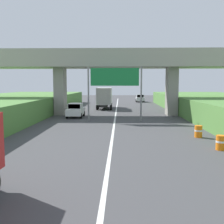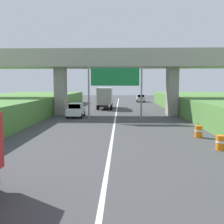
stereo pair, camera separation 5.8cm
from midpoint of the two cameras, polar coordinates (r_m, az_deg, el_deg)
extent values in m
cube|color=white|center=(28.24, 0.65, -2.20)|extent=(0.20, 96.42, 0.01)
cube|color=#9E998E|center=(35.12, 0.91, 10.31)|extent=(40.00, 4.80, 1.10)
cube|color=#9E998E|center=(33.01, 0.85, 12.52)|extent=(40.00, 0.36, 1.10)
cube|color=#9E998E|center=(37.42, 0.98, 11.73)|extent=(40.00, 0.36, 1.10)
cube|color=gray|center=(35.89, -10.82, 4.33)|extent=(1.30, 2.20, 6.14)
cube|color=gray|center=(35.65, 12.71, 4.29)|extent=(1.30, 2.20, 6.14)
cylinder|color=slate|center=(29.15, -4.93, 3.79)|extent=(0.18, 0.18, 5.84)
cylinder|color=slate|center=(29.03, 6.34, 3.76)|extent=(0.18, 0.18, 5.84)
cube|color=#167238|center=(28.94, 0.70, 7.49)|extent=(5.20, 0.12, 1.90)
cube|color=white|center=(28.93, 0.70, 7.49)|extent=(4.89, 0.01, 1.67)
cube|color=black|center=(44.44, -1.40, 1.61)|extent=(1.10, 7.30, 0.36)
cube|color=black|center=(46.96, -1.22, 3.34)|extent=(2.10, 2.10, 2.10)
cube|color=#2D3842|center=(47.96, -1.15, 3.75)|extent=(1.89, 0.06, 0.90)
cube|color=silver|center=(43.31, -1.48, 3.46)|extent=(2.30, 5.20, 2.60)
cube|color=#A8A8A4|center=(40.73, -1.70, 3.30)|extent=(2.21, 0.04, 2.50)
cylinder|color=black|center=(47.10, -2.39, 1.63)|extent=(0.30, 0.96, 0.96)
cylinder|color=black|center=(47.00, -0.03, 1.62)|extent=(0.30, 0.96, 0.96)
cylinder|color=black|center=(42.06, -3.05, 1.11)|extent=(0.30, 0.96, 0.96)
cylinder|color=black|center=(41.93, -0.13, 1.11)|extent=(0.30, 0.96, 0.96)
cylinder|color=black|center=(43.74, -2.86, 1.30)|extent=(0.30, 0.96, 0.96)
cylinder|color=black|center=(43.62, -0.05, 1.29)|extent=(0.30, 0.96, 0.96)
cube|color=silver|center=(32.91, -7.61, 0.12)|extent=(1.76, 4.10, 0.76)
cube|color=silver|center=(32.70, -7.67, 1.32)|extent=(1.56, 1.90, 0.64)
cube|color=#2D3842|center=(31.80, -7.94, 1.19)|extent=(1.44, 0.06, 0.54)
cylinder|color=black|center=(34.33, -8.60, -0.29)|extent=(0.22, 0.64, 0.64)
cylinder|color=black|center=(34.07, -5.89, -0.30)|extent=(0.22, 0.64, 0.64)
cylinder|color=black|center=(31.85, -9.43, -0.78)|extent=(0.22, 0.64, 0.64)
cylinder|color=black|center=(31.57, -6.51, -0.80)|extent=(0.22, 0.64, 0.64)
cube|color=#B2B5B7|center=(61.43, 6.12, 2.80)|extent=(1.76, 4.10, 0.76)
cube|color=#B2B5B7|center=(61.24, 6.14, 3.44)|extent=(1.56, 1.90, 0.64)
cube|color=#2D3842|center=(60.33, 6.20, 3.41)|extent=(1.44, 0.06, 0.54)
cylinder|color=black|center=(62.66, 5.28, 2.52)|extent=(0.22, 0.64, 0.64)
cylinder|color=black|center=(62.78, 6.78, 2.51)|extent=(0.22, 0.64, 0.64)
cylinder|color=black|center=(60.13, 5.43, 2.38)|extent=(0.22, 0.64, 0.64)
cylinder|color=black|center=(60.25, 6.98, 2.37)|extent=(0.22, 0.64, 0.64)
cylinder|color=orange|center=(17.64, 22.21, -6.08)|extent=(0.56, 0.56, 0.90)
cylinder|color=white|center=(17.62, 22.22, -5.85)|extent=(0.57, 0.57, 0.12)
cylinder|color=orange|center=(21.20, 18.01, -3.97)|extent=(0.56, 0.56, 0.90)
cylinder|color=white|center=(21.19, 18.02, -3.78)|extent=(0.57, 0.57, 0.12)
camera|label=1|loc=(0.03, -89.91, 0.01)|focal=42.94mm
camera|label=2|loc=(0.03, 90.09, -0.01)|focal=42.94mm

